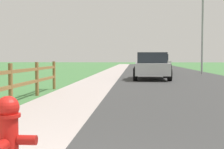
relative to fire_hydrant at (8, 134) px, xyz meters
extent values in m
plane|color=#43773F|center=(0.40, 23.97, -0.42)|extent=(120.00, 120.00, 0.00)
cube|color=#383838|center=(3.90, 25.97, -0.42)|extent=(7.00, 66.00, 0.01)
cube|color=#B1A39F|center=(-2.60, 25.97, -0.42)|extent=(6.00, 66.00, 0.01)
cube|color=#43773F|center=(-4.10, 25.97, -0.41)|extent=(5.00, 66.00, 0.00)
cylinder|color=red|center=(0.00, 0.02, -0.10)|extent=(0.21, 0.21, 0.64)
cylinder|color=red|center=(0.00, 0.02, 0.20)|extent=(0.26, 0.26, 0.03)
sphere|color=red|center=(0.00, 0.02, 0.28)|extent=(0.24, 0.24, 0.24)
cube|color=#A91511|center=(0.00, 0.02, 0.36)|extent=(0.04, 0.04, 0.04)
cylinder|color=#A91511|center=(0.20, 0.02, -0.06)|extent=(0.20, 0.10, 0.10)
cylinder|color=brown|center=(-1.78, 4.53, 0.12)|extent=(0.11, 0.11, 1.08)
cylinder|color=brown|center=(-1.78, 6.68, 0.12)|extent=(0.11, 0.11, 1.08)
cylinder|color=brown|center=(-1.78, 8.83, 0.12)|extent=(0.11, 0.11, 1.08)
cube|color=#B7BABF|center=(2.30, 14.93, 0.19)|extent=(1.88, 4.45, 0.64)
cube|color=#1E232B|center=(2.29, 14.67, 0.81)|extent=(1.62, 2.12, 0.58)
cylinder|color=black|center=(3.18, 13.54, -0.08)|extent=(0.23, 0.69, 0.68)
cylinder|color=black|center=(1.37, 13.57, -0.08)|extent=(0.23, 0.69, 0.68)
cylinder|color=black|center=(3.22, 16.28, -0.08)|extent=(0.23, 0.69, 0.68)
cylinder|color=black|center=(1.41, 16.31, -0.08)|extent=(0.23, 0.69, 0.68)
cube|color=white|center=(3.09, 22.53, 0.23)|extent=(1.97, 5.01, 0.68)
cube|color=#1E232B|center=(3.08, 22.38, 0.84)|extent=(1.71, 2.48, 0.52)
cylinder|color=black|center=(4.03, 20.97, -0.05)|extent=(0.23, 0.74, 0.73)
cylinder|color=black|center=(2.11, 20.99, -0.05)|extent=(0.23, 0.74, 0.73)
cylinder|color=black|center=(4.06, 24.07, -0.05)|extent=(0.23, 0.74, 0.73)
cylinder|color=black|center=(2.15, 24.09, -0.05)|extent=(0.23, 0.74, 0.73)
cube|color=#C6B793|center=(2.95, 30.29, 0.24)|extent=(2.18, 4.54, 0.71)
cube|color=#1E232B|center=(2.95, 30.26, 0.88)|extent=(1.83, 2.47, 0.57)
cylinder|color=black|center=(3.85, 28.86, -0.06)|extent=(0.26, 0.73, 0.72)
cylinder|color=black|center=(1.91, 28.96, -0.06)|extent=(0.26, 0.73, 0.72)
cylinder|color=black|center=(3.99, 31.61, -0.06)|extent=(0.26, 0.73, 0.72)
cylinder|color=black|center=(2.05, 31.71, -0.06)|extent=(0.26, 0.73, 0.72)
cylinder|color=gray|center=(6.42, 21.08, 2.54)|extent=(0.14, 0.14, 5.92)
camera|label=1|loc=(1.31, -3.16, 0.80)|focal=50.54mm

